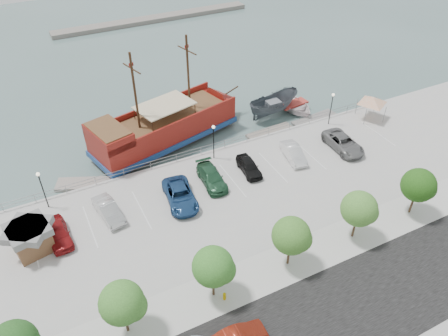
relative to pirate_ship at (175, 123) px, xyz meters
name	(u,v)px	position (x,y,z in m)	size (l,w,h in m)	color
ground	(241,199)	(1.84, -13.46, -2.20)	(160.00, 160.00, 0.00)	#4C6762
street	(342,314)	(1.84, -29.46, -1.19)	(100.00, 8.00, 0.04)	black
sidewalk	(297,259)	(1.84, -23.46, -1.18)	(100.00, 4.00, 0.05)	#B7B7B5
seawall_railing	(209,148)	(1.84, -5.66, -0.67)	(50.00, 0.06, 1.00)	gray
far_shore	(154,19)	(11.84, 41.54, -1.80)	(40.00, 3.00, 0.80)	gray
pirate_ship	(175,123)	(0.00, 0.00, 0.00)	(21.21, 10.55, 13.13)	maroon
patrol_boat	(273,107)	(13.49, -0.80, -0.73)	(2.85, 7.59, 2.94)	#484F57
speedboat	(293,106)	(16.71, -0.82, -1.50)	(4.80, 6.73, 1.39)	white
dock_west	(90,184)	(-11.60, -4.26, -1.99)	(7.18, 2.05, 0.41)	gray
dock_mid	(270,132)	(10.98, -4.26, -2.02)	(6.20, 1.77, 0.35)	gray
dock_east	(315,119)	(17.86, -4.26, -2.01)	(6.51, 1.86, 0.37)	gray
shed	(30,237)	(-18.17, -12.03, 0.26)	(3.96, 3.96, 2.74)	brown
canopy_tent	(373,97)	(23.37, -8.12, 1.82)	(5.18, 5.18, 3.47)	slate
fire_hydrant	(224,296)	(-5.59, -24.26, -0.78)	(0.27, 0.27, 0.78)	#C19F02
lamp_post_left	(41,184)	(-16.16, -6.96, 1.74)	(0.36, 0.36, 4.28)	black
lamp_post_mid	(214,136)	(1.84, -6.96, 1.74)	(0.36, 0.36, 4.28)	black
lamp_post_right	(332,103)	(17.84, -6.96, 1.74)	(0.36, 0.36, 4.28)	black
tree_b	(124,304)	(-13.02, -23.53, 2.10)	(3.30, 3.20, 5.00)	#473321
tree_c	(215,267)	(-6.02, -23.53, 2.10)	(3.30, 3.20, 5.00)	#473321
tree_d	(293,236)	(0.98, -23.53, 2.10)	(3.30, 3.20, 5.00)	#473321
tree_e	(361,210)	(7.98, -23.53, 2.10)	(3.30, 3.20, 5.00)	#473321
tree_f	(420,186)	(14.98, -23.53, 2.10)	(3.30, 3.20, 5.00)	#473321
parked_car_a	(58,233)	(-15.94, -11.89, -0.42)	(1.84, 4.57, 1.56)	maroon
parked_car_b	(108,210)	(-11.17, -10.94, -0.44)	(1.61, 4.62, 1.52)	#BBBBBB
parked_car_c	(180,195)	(-4.31, -12.08, -0.39)	(2.67, 5.79, 1.61)	navy
parked_car_d	(212,177)	(-0.30, -10.88, -0.45)	(2.11, 5.18, 1.50)	#245235
parked_car_e	(249,166)	(4.10, -10.95, -0.48)	(1.71, 4.24, 1.45)	black
parked_car_f	(293,153)	(9.72, -11.07, -0.45)	(1.58, 4.52, 1.49)	white
parked_car_g	(343,143)	(15.91, -12.06, -0.40)	(2.64, 5.73, 1.59)	slate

